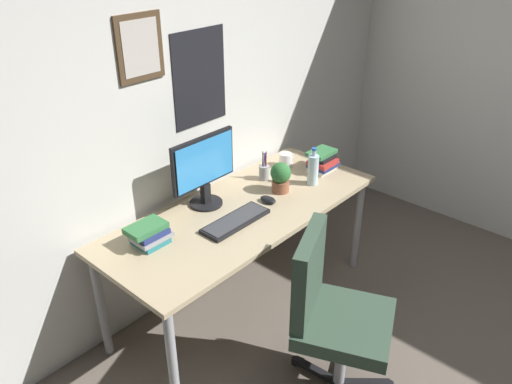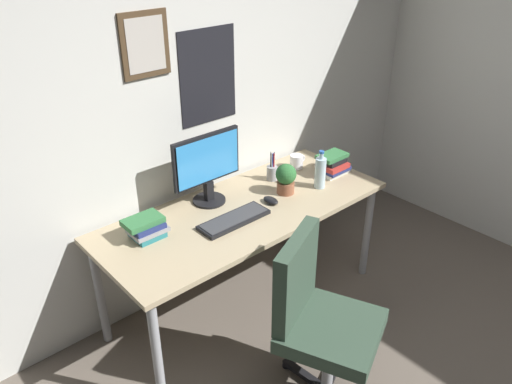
% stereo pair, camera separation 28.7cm
% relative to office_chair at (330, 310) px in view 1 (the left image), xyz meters
% --- Properties ---
extents(wall_back, '(4.40, 0.10, 2.60)m').
position_rel_office_chair_xyz_m(wall_back, '(0.05, 1.22, 0.77)').
color(wall_back, silver).
rests_on(wall_back, ground_plane).
extents(desk, '(1.80, 0.73, 0.73)m').
position_rel_office_chair_xyz_m(desk, '(0.19, 0.77, 0.13)').
color(desk, tan).
rests_on(desk, ground_plane).
extents(office_chair, '(0.60, 0.61, 0.95)m').
position_rel_office_chair_xyz_m(office_chair, '(0.00, 0.00, 0.00)').
color(office_chair, '#334738').
rests_on(office_chair, ground_plane).
extents(monitor, '(0.46, 0.20, 0.43)m').
position_rel_office_chair_xyz_m(monitor, '(0.08, 0.98, 0.44)').
color(monitor, black).
rests_on(monitor, desk).
extents(keyboard, '(0.43, 0.15, 0.03)m').
position_rel_office_chair_xyz_m(keyboard, '(0.05, 0.70, 0.21)').
color(keyboard, black).
rests_on(keyboard, desk).
extents(computer_mouse, '(0.06, 0.11, 0.04)m').
position_rel_office_chair_xyz_m(computer_mouse, '(0.35, 0.71, 0.22)').
color(computer_mouse, black).
rests_on(computer_mouse, desk).
extents(water_bottle, '(0.07, 0.07, 0.25)m').
position_rel_office_chair_xyz_m(water_bottle, '(0.72, 0.66, 0.31)').
color(water_bottle, silver).
rests_on(water_bottle, desk).
extents(coffee_mug_near, '(0.13, 0.09, 0.09)m').
position_rel_office_chair_xyz_m(coffee_mug_near, '(0.82, 0.95, 0.25)').
color(coffee_mug_near, white).
rests_on(coffee_mug_near, desk).
extents(potted_plant, '(0.13, 0.13, 0.19)m').
position_rel_office_chair_xyz_m(potted_plant, '(0.50, 0.75, 0.31)').
color(potted_plant, brown).
rests_on(potted_plant, desk).
extents(pen_cup, '(0.07, 0.07, 0.20)m').
position_rel_office_chair_xyz_m(pen_cup, '(0.56, 0.93, 0.26)').
color(pen_cup, '#9EA0A5').
rests_on(pen_cup, desk).
extents(book_stack_left, '(0.22, 0.17, 0.14)m').
position_rel_office_chair_xyz_m(book_stack_left, '(0.93, 0.72, 0.27)').
color(book_stack_left, silver).
rests_on(book_stack_left, desk).
extents(book_stack_right, '(0.21, 0.16, 0.11)m').
position_rel_office_chair_xyz_m(book_stack_right, '(-0.41, 0.89, 0.26)').
color(book_stack_right, '#26727A').
rests_on(book_stack_right, desk).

